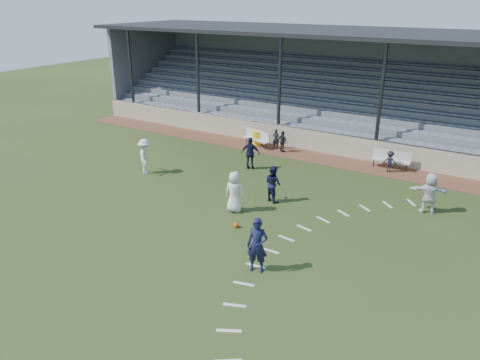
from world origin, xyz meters
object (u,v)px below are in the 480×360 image
(bench_right, at_px, (391,158))
(trash_bin, at_px, (256,138))
(player_white_lead, at_px, (234,192))
(player_navy_lead, at_px, (257,245))
(football, at_px, (236,225))
(bench_left, at_px, (257,137))

(bench_right, bearing_deg, trash_bin, 179.11)
(player_white_lead, bearing_deg, trash_bin, -75.57)
(trash_bin, relative_size, player_navy_lead, 0.46)
(football, bearing_deg, trash_bin, 116.07)
(football, bearing_deg, player_navy_lead, -44.84)
(trash_bin, height_order, football, trash_bin)
(bench_left, bearing_deg, trash_bin, 155.60)
(football, bearing_deg, bench_left, 115.88)
(bench_right, height_order, football, bench_right)
(bench_left, xyz_separation_m, player_navy_lead, (6.96, -11.94, 0.37))
(bench_right, bearing_deg, player_navy_lead, -97.67)
(football, distance_m, player_navy_lead, 3.29)
(player_navy_lead, bearing_deg, bench_right, 68.84)
(bench_right, relative_size, player_navy_lead, 1.06)
(bench_left, relative_size, trash_bin, 2.29)
(bench_right, distance_m, player_white_lead, 9.75)
(trash_bin, bearing_deg, bench_right, 2.14)
(football, relative_size, player_white_lead, 0.12)
(bench_right, xyz_separation_m, player_white_lead, (-4.13, -8.83, 0.30))
(bench_left, relative_size, bench_right, 1.00)
(bench_left, bearing_deg, football, -46.43)
(football, height_order, player_white_lead, player_white_lead)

